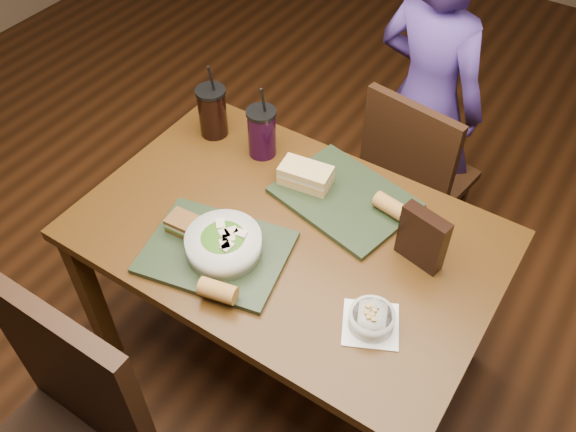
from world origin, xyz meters
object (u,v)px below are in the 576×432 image
at_px(soup_bowl, 372,319).
at_px(cup_berry, 262,132).
at_px(salad_bowl, 224,243).
at_px(tray_far, 345,198).
at_px(baguette_far, 390,206).
at_px(chair_far, 411,174).
at_px(cup_cola, 213,112).
at_px(chip_bag, 422,238).
at_px(dining_table, 288,250).
at_px(sandwich_far, 306,175).
at_px(diner, 426,100).
at_px(sandwich_near, 185,225).
at_px(baguette_near, 218,291).
at_px(tray_near, 216,252).

bearing_deg(soup_bowl, cup_berry, 146.98).
bearing_deg(salad_bowl, tray_far, 65.21).
distance_m(tray_far, baguette_far, 0.16).
height_order(chair_far, cup_cola, cup_cola).
height_order(cup_berry, chip_bag, cup_berry).
bearing_deg(dining_table, sandwich_far, 107.02).
bearing_deg(baguette_far, diner, 104.22).
bearing_deg(chip_bag, sandwich_near, -142.75).
bearing_deg(diner, cup_berry, 74.71).
distance_m(sandwich_near, cup_cola, 0.50).
bearing_deg(baguette_near, sandwich_far, 94.43).
distance_m(diner, tray_near, 1.17).
bearing_deg(soup_bowl, tray_near, -176.47).
relative_size(soup_bowl, cup_berry, 0.72).
distance_m(diner, chip_bag, 0.92).
height_order(tray_near, cup_cola, cup_cola).
bearing_deg(chair_far, dining_table, -100.02).
relative_size(chair_far, cup_cola, 3.08).
bearing_deg(baguette_near, salad_bowl, 121.33).
bearing_deg(salad_bowl, baguette_far, 50.98).
xyz_separation_m(dining_table, tray_far, (0.08, 0.22, 0.10)).
xyz_separation_m(chair_far, salad_bowl, (-0.23, -0.90, 0.31)).
xyz_separation_m(diner, baguette_far, (0.18, -0.73, 0.11)).
relative_size(chair_far, salad_bowl, 3.97).
bearing_deg(baguette_far, sandwich_far, -173.63).
bearing_deg(tray_near, cup_cola, 128.42).
bearing_deg(cup_cola, sandwich_near, -62.24).
height_order(salad_bowl, soup_bowl, salad_bowl).
height_order(diner, baguette_near, diner).
relative_size(tray_far, chip_bag, 2.19).
xyz_separation_m(dining_table, chair_far, (0.13, 0.71, -0.16)).
bearing_deg(sandwich_far, chip_bag, -10.21).
relative_size(tray_far, cup_cola, 1.44).
bearing_deg(dining_table, chip_bag, 17.09).
height_order(tray_near, tray_far, same).
height_order(baguette_far, chip_bag, chip_bag).
distance_m(chair_far, cup_berry, 0.70).
relative_size(diner, baguette_far, 12.91).
relative_size(tray_near, baguette_near, 3.89).
relative_size(salad_bowl, cup_berry, 0.80).
bearing_deg(baguette_near, dining_table, 86.43).
bearing_deg(soup_bowl, dining_table, 156.56).
relative_size(salad_bowl, baguette_near, 2.10).
bearing_deg(salad_bowl, baguette_near, -58.67).
distance_m(baguette_near, baguette_far, 0.61).
height_order(sandwich_far, baguette_near, sandwich_far).
bearing_deg(diner, cup_cola, 62.40).
height_order(salad_bowl, baguette_near, salad_bowl).
height_order(salad_bowl, sandwich_far, salad_bowl).
bearing_deg(sandwich_near, cup_berry, 92.84).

